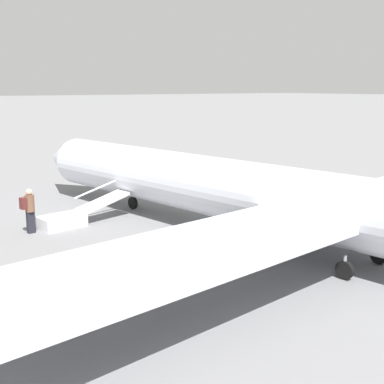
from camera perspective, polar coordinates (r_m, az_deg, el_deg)
ground_plane at (r=18.78m, az=10.35°, el=-6.25°), size 600.00×600.00×0.00m
airplane_main at (r=17.82m, az=12.88°, el=-1.36°), size 32.79×25.50×6.00m
boarding_stairs at (r=22.25m, az=-12.87°, el=-2.63°), size 1.59×4.11×1.56m
passenger at (r=21.40m, az=-16.99°, el=-1.62°), size 0.37×0.56×1.74m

